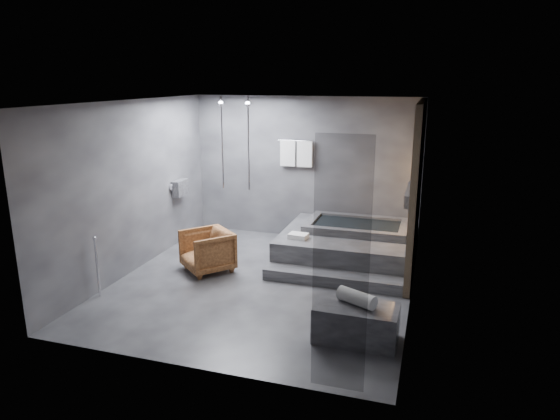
% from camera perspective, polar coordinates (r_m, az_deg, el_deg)
% --- Properties ---
extents(room, '(5.00, 5.04, 2.82)m').
position_cam_1_polar(room, '(7.57, 1.43, 4.20)').
color(room, '#29292B').
rests_on(room, ground).
extents(tub_deck, '(2.20, 2.00, 0.50)m').
position_cam_1_polar(tub_deck, '(8.95, 7.55, -4.04)').
color(tub_deck, '#2D2E30').
rests_on(tub_deck, ground).
extents(tub_step, '(2.20, 0.36, 0.18)m').
position_cam_1_polar(tub_step, '(7.92, 6.01, -7.80)').
color(tub_step, '#2D2E30').
rests_on(tub_step, ground).
extents(concrete_bench, '(1.02, 0.57, 0.45)m').
position_cam_1_polar(concrete_bench, '(6.33, 8.69, -12.66)').
color(concrete_bench, '#2D2D2F').
rests_on(concrete_bench, ground).
extents(driftwood_chair, '(1.06, 1.06, 0.69)m').
position_cam_1_polar(driftwood_chair, '(8.41, -8.32, -4.64)').
color(driftwood_chair, '#4C2913').
rests_on(driftwood_chair, ground).
extents(rolled_towel, '(0.52, 0.37, 0.18)m').
position_cam_1_polar(rolled_towel, '(6.23, 8.75, -9.89)').
color(rolled_towel, silver).
rests_on(rolled_towel, concrete_bench).
extents(deck_towel, '(0.34, 0.26, 0.08)m').
position_cam_1_polar(deck_towel, '(8.45, 2.10, -2.98)').
color(deck_towel, white).
rests_on(deck_towel, tub_deck).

